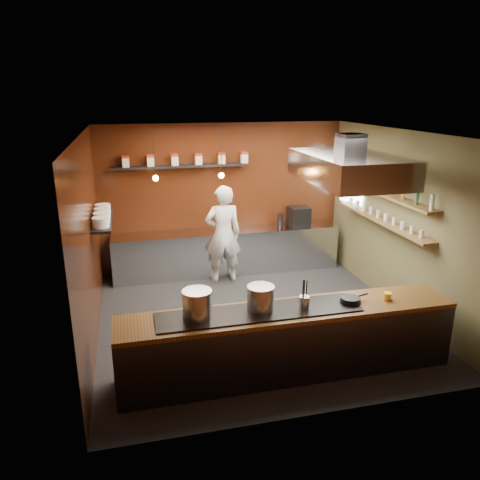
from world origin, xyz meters
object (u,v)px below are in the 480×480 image
object	(u,v)px
chef	(223,234)
stockpot_small	(261,298)
extractor_hood	(349,168)
espresso_machine	(299,217)
stockpot_large	(197,304)

from	to	relation	value
chef	stockpot_small	bearing A→B (deg)	86.76
extractor_hood	espresso_machine	xyz separation A→B (m)	(0.22, 2.53, -1.40)
extractor_hood	chef	bearing A→B (deg)	124.82
extractor_hood	chef	xyz separation A→B (m)	(-1.47, 2.12, -1.55)
espresso_machine	chef	world-z (taller)	chef
extractor_hood	chef	world-z (taller)	extractor_hood
stockpot_small	chef	size ratio (longest dim) A/B	0.18
extractor_hood	espresso_machine	size ratio (longest dim) A/B	4.98
extractor_hood	espresso_machine	world-z (taller)	extractor_hood
extractor_hood	stockpot_small	size ratio (longest dim) A/B	5.77
stockpot_large	chef	xyz separation A→B (m)	(1.00, 3.30, -0.16)
stockpot_small	espresso_machine	world-z (taller)	espresso_machine
extractor_hood	stockpot_large	xyz separation A→B (m)	(-2.48, -1.18, -1.39)
espresso_machine	stockpot_large	bearing A→B (deg)	-129.12
stockpot_large	espresso_machine	size ratio (longest dim) A/B	0.91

